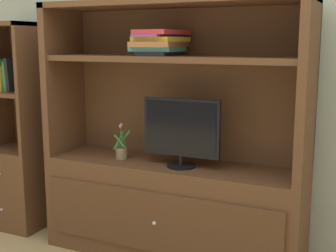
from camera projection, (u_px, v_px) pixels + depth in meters
The scene contains 7 objects.
painted_rear_wall at pixel (193, 41), 3.10m from camera, with size 6.00×0.10×2.80m, color #ADB29E.
media_console at pixel (172, 180), 2.96m from camera, with size 1.69×0.48×1.64m.
tv_monitor at pixel (181, 131), 2.80m from camera, with size 0.50×0.18×0.43m.
potted_plant at pixel (122, 151), 3.04m from camera, with size 0.12×0.12×0.24m.
magazine_stack at pixel (160, 42), 2.83m from camera, with size 0.30×0.35×0.16m.
bookshelf_tall at pixel (19, 158), 3.49m from camera, with size 0.44×0.41×1.53m.
upright_book_row at pixel (6, 76), 3.40m from camera, with size 0.19×0.18×0.24m.
Camera 1 is at (1.19, -2.18, 1.39)m, focal length 49.06 mm.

